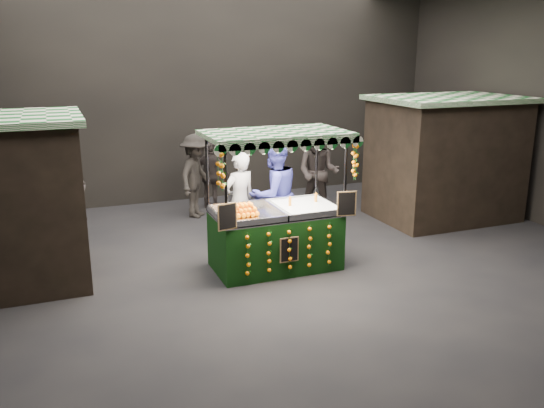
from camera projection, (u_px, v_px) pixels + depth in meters
name	position (u px, v px, depth m)	size (l,w,h in m)	color
ground	(280.00, 268.00, 9.44)	(12.00, 12.00, 0.00)	black
market_hall	(281.00, 60.00, 8.55)	(12.10, 10.10, 5.05)	black
neighbour_stall_right	(445.00, 158.00, 11.99)	(3.00, 2.20, 2.60)	black
juice_stall	(277.00, 227.00, 9.27)	(2.36, 1.39, 2.29)	black
vendor_grey	(240.00, 201.00, 10.14)	(0.76, 0.61, 1.80)	gray
vendor_blue	(274.00, 195.00, 10.08)	(1.14, 0.98, 2.03)	navy
shopper_0	(70.00, 205.00, 9.68)	(0.83, 0.76, 1.91)	#282321
shopper_1	(318.00, 172.00, 12.14)	(1.20, 1.17, 1.95)	#2E2725
shopper_2	(211.00, 175.00, 12.85)	(0.96, 0.80, 1.53)	#2E2726
shopper_3	(196.00, 176.00, 12.13)	(1.26, 1.34, 1.82)	black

